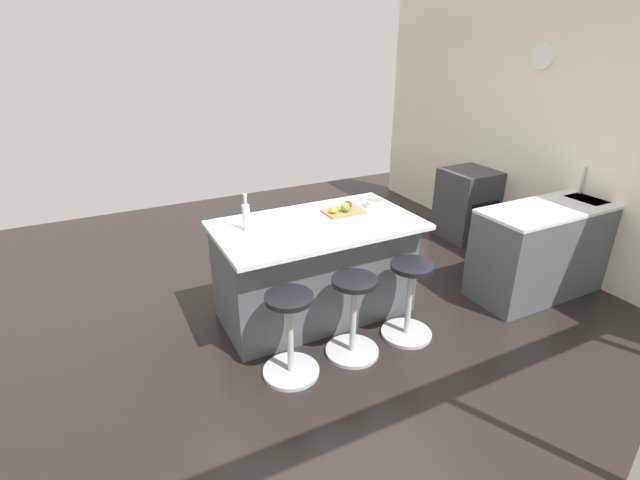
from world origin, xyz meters
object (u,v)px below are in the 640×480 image
stool_by_window (409,303)px  apple_green (345,207)px  cutting_board (344,211)px  kitchen_island (315,268)px  fruit_bowl (375,203)px  apple_yellow (333,209)px  stool_near_camera (290,338)px  apple_red (348,205)px  water_bottle (246,216)px  stool_middle (353,319)px  oven_range (467,204)px

stool_by_window → apple_green: apple_green is taller
cutting_board → apple_green: bearing=85.0°
kitchen_island → fruit_bowl: bearing=-173.5°
kitchen_island → apple_yellow: 0.56m
stool_near_camera → apple_red: bearing=-140.1°
cutting_board → water_bottle: water_bottle is taller
water_bottle → stool_near_camera: bearing=92.7°
apple_red → fruit_bowl: apple_red is taller
apple_yellow → stool_near_camera: bearing=44.1°
stool_middle → apple_red: bearing=-116.3°
stool_by_window → stool_near_camera: same height
kitchen_island → cutting_board: (-0.33, -0.08, 0.47)m
fruit_bowl → stool_middle: bearing=48.8°
water_bottle → fruit_bowl: water_bottle is taller
oven_range → apple_red: 2.31m
stool_by_window → stool_middle: size_ratio=1.00×
kitchen_island → stool_middle: kitchen_island is taller
apple_red → fruit_bowl: (-0.27, 0.03, -0.02)m
oven_range → stool_by_window: (1.99, 1.44, -0.11)m
oven_range → fruit_bowl: 2.06m
stool_near_camera → apple_yellow: (-0.76, -0.74, 0.66)m
stool_by_window → fruit_bowl: size_ratio=3.80×
stool_near_camera → apple_green: (-0.88, -0.72, 0.66)m
stool_by_window → water_bottle: 1.55m
stool_near_camera → stool_by_window: bearing=180.0°
oven_range → stool_near_camera: 3.40m
apple_yellow → apple_red: size_ratio=0.96×
cutting_board → apple_green: size_ratio=4.36×
stool_by_window → apple_red: 1.04m
kitchen_island → stool_near_camera: size_ratio=2.52×
stool_near_camera → cutting_board: size_ratio=1.93×
kitchen_island → water_bottle: size_ratio=5.61×
cutting_board → apple_yellow: (0.12, 0.02, 0.05)m
stool_by_window → stool_middle: (0.55, 0.00, 0.00)m
oven_range → apple_yellow: apple_yellow is taller
stool_middle → fruit_bowl: 1.19m
kitchen_island → water_bottle: 0.83m
stool_near_camera → water_bottle: size_ratio=2.22×
oven_range → apple_red: apple_red is taller
cutting_board → stool_middle: bearing=66.4°
kitchen_island → stool_middle: bearing=90.0°
cutting_board → fruit_bowl: bearing=-180.0°
stool_by_window → stool_middle: same height
cutting_board → water_bottle: 0.92m
fruit_bowl → apple_red: bearing=-6.2°
stool_near_camera → water_bottle: (0.04, -0.76, 0.72)m
cutting_board → apple_green: 0.06m
stool_by_window → stool_middle: 0.55m
stool_middle → fruit_bowl: size_ratio=3.80×
stool_near_camera → cutting_board: bearing=-139.3°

